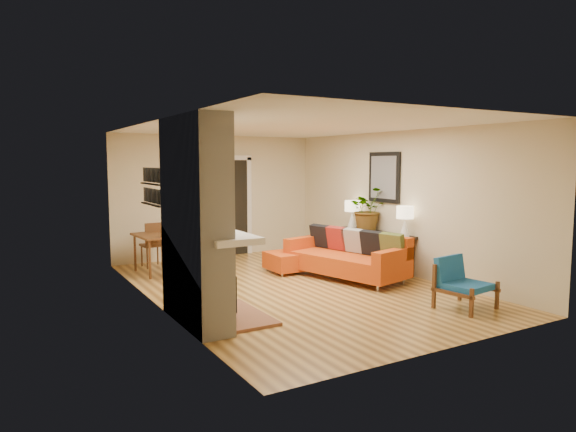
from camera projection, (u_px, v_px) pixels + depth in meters
name	position (u px, v px, depth m)	size (l,w,h in m)	color
room_shell	(255.00, 200.00, 10.84)	(6.50, 6.50, 6.50)	tan
fireplace	(198.00, 226.00, 6.41)	(1.09, 1.68, 2.60)	white
sofa	(348.00, 256.00, 9.09)	(1.44, 2.35, 0.86)	silver
ottoman	(288.00, 261.00, 9.52)	(0.73, 0.73, 0.37)	silver
blue_chair	(460.00, 280.00, 7.19)	(0.77, 0.76, 0.71)	brown
dining_table	(160.00, 242.00, 9.42)	(0.76, 1.66, 0.88)	brown
console_table	(376.00, 239.00, 9.74)	(0.34, 1.85, 0.72)	black
lamp_near	(405.00, 218.00, 9.03)	(0.30, 0.30, 0.54)	white
lamp_far	(352.00, 211.00, 10.34)	(0.30, 0.30, 0.54)	white
houseplant	(368.00, 209.00, 9.89)	(0.75, 0.65, 0.83)	#1E5919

